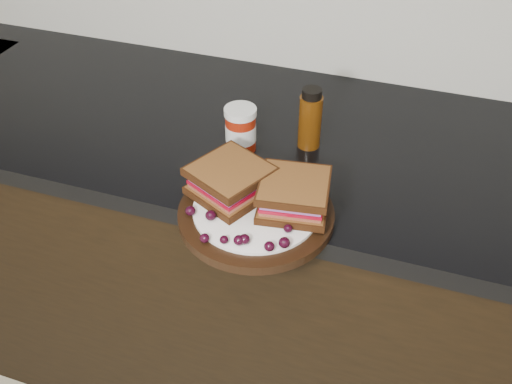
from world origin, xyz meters
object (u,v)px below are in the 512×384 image
Objects in this scene: sandwich_left at (230,181)px; condiment_jar at (241,129)px; oil_bottle at (310,118)px; plate at (256,214)px.

condiment_jar reaches higher than sandwich_left.
oil_bottle is at bearing 23.90° from condiment_jar.
oil_bottle reaches higher than sandwich_left.
sandwich_left is 0.18m from condiment_jar.
condiment_jar is at bearing -156.10° from oil_bottle.
oil_bottle is at bearing 94.67° from sandwich_left.
oil_bottle is (0.13, 0.06, 0.02)m from condiment_jar.
oil_bottle is (0.09, 0.23, 0.01)m from sandwich_left.
plate is 0.22m from condiment_jar.
sandwich_left reaches higher than plate.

